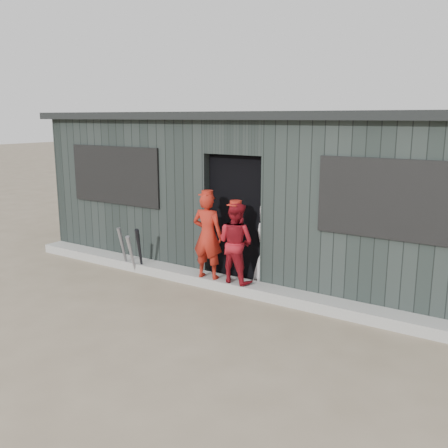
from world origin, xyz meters
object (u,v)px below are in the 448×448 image
Objects in this scene: bat_left at (132,254)px; bat_mid at (123,249)px; player_red_right at (236,242)px; player_grey_back at (271,244)px; bat_right at (140,251)px; dugout at (278,191)px; player_red_left at (208,236)px.

bat_left is 0.26m from bat_mid.
player_grey_back is (0.34, 0.44, -0.06)m from player_red_right.
dugout is (1.53, 1.89, 0.89)m from bat_right.
player_red_left is at bearing 29.78° from player_grey_back.
bat_left is at bearing -14.81° from bat_mid.
player_red_right is 0.14× the size of dugout.
bat_right reaches higher than bat_left.
dugout reaches higher than player_red_right.
player_grey_back reaches higher than player_red_right.
player_red_left reaches higher than bat_left.
player_grey_back is at bearing -123.54° from player_red_right.
bat_right is at bearing -1.21° from bat_mid.
dugout is at bearing -105.65° from player_red_left.
player_red_right is at bearing 6.13° from bat_right.
player_grey_back is 0.17× the size of dugout.
bat_mid is 1.72m from player_red_left.
bat_left is at bearing -130.45° from dugout.
player_red_left is 0.96× the size of player_grey_back.
bat_left is 0.52× the size of player_red_left.
bat_right is 2.19m from player_grey_back.
bat_left is 1.50m from player_red_left.
bat_mid is 2.83m from dugout.
dugout reaches higher than player_grey_back.
player_grey_back is 1.50m from dugout.
bat_mid is (-0.25, 0.07, 0.04)m from bat_left.
bat_right is 1.35m from player_red_left.
bat_left is at bearing -0.58° from player_red_left.
bat_right is 2.59m from dugout.
bat_mid is 2.55m from player_grey_back.
player_grey_back reaches higher than bat_mid.
player_red_left reaches higher than bat_mid.
bat_left is 0.08× the size of dugout.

